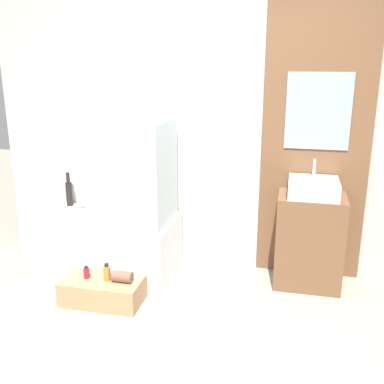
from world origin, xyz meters
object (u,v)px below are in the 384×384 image
(vase_tall_dark, at_px, (69,192))
(bottle_soap_primary, at_px, (87,273))
(wooden_step_bench, at_px, (102,291))
(bottle_soap_secondary, at_px, (107,273))
(vase_round_light, at_px, (83,202))
(bathtub, at_px, (109,245))
(sink, at_px, (313,188))

(vase_tall_dark, bearing_deg, bottle_soap_primary, -56.34)
(wooden_step_bench, height_order, bottle_soap_secondary, bottle_soap_secondary)
(bottle_soap_primary, bearing_deg, wooden_step_bench, 0.00)
(vase_round_light, bearing_deg, bottle_soap_primary, -63.56)
(bathtub, xyz_separation_m, bottle_soap_secondary, (0.21, -0.55, 0.01))
(bathtub, bearing_deg, vase_tall_dark, 151.43)
(vase_tall_dark, xyz_separation_m, bottle_soap_primary, (0.55, -0.83, -0.39))
(wooden_step_bench, height_order, vase_round_light, vase_round_light)
(vase_round_light, relative_size, bottle_soap_secondary, 0.67)
(vase_round_light, bearing_deg, bathtub, -35.60)
(wooden_step_bench, bearing_deg, sink, 23.22)
(vase_tall_dark, bearing_deg, wooden_step_bench, -50.66)
(wooden_step_bench, bearing_deg, bathtub, 106.62)
(bathtub, xyz_separation_m, vase_tall_dark, (-0.52, 0.28, 0.38))
(bottle_soap_primary, height_order, bottle_soap_secondary, bottle_soap_secondary)
(sink, xyz_separation_m, vase_tall_dark, (-2.28, 0.14, -0.23))
(bottle_soap_primary, xyz_separation_m, bottle_soap_secondary, (0.18, -0.00, 0.02))
(wooden_step_bench, xyz_separation_m, vase_round_light, (-0.53, 0.81, 0.45))
(wooden_step_bench, distance_m, vase_tall_dark, 1.20)
(sink, relative_size, vase_round_light, 4.14)
(vase_round_light, xyz_separation_m, bottle_soap_secondary, (0.58, -0.81, -0.29))
(wooden_step_bench, distance_m, bottle_soap_primary, 0.19)
(bathtub, xyz_separation_m, wooden_step_bench, (0.16, -0.55, -0.15))
(vase_round_light, bearing_deg, vase_tall_dark, 173.14)
(vase_round_light, bearing_deg, wooden_step_bench, -56.79)
(wooden_step_bench, xyz_separation_m, sink, (1.60, 0.69, 0.77))
(vase_round_light, height_order, bottle_soap_primary, vase_round_light)
(bathtub, distance_m, bottle_soap_primary, 0.55)
(bathtub, height_order, bottle_soap_primary, bathtub)
(sink, height_order, vase_tall_dark, sink)
(sink, bearing_deg, wooden_step_bench, -156.78)
(vase_tall_dark, relative_size, bottle_soap_secondary, 2.28)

